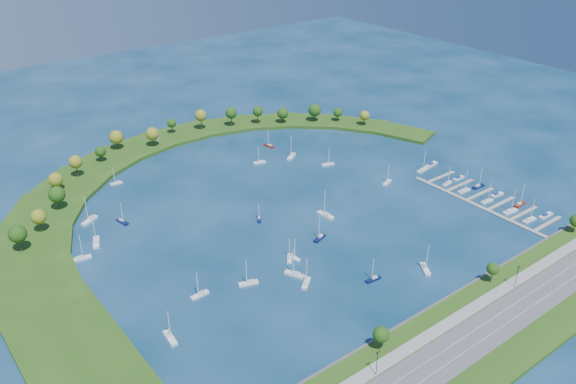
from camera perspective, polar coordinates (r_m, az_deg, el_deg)
ground at (r=308.48m, az=-0.17°, el=-1.26°), size 700.00×700.00×0.00m
south_shoreline at (r=239.33m, az=18.49°, el=-12.33°), size 420.00×43.10×11.60m
breakwater at (r=324.14m, az=-11.99°, el=-0.20°), size 286.74×247.64×2.00m
breakwater_trees at (r=364.05m, az=-10.51°, el=4.75°), size 238.31×92.49×14.10m
harbor_tower at (r=390.56m, az=-12.40°, el=5.19°), size 2.60×2.60×4.16m
dock_system at (r=328.46m, az=18.44°, el=-0.83°), size 24.28×82.00×1.60m
moored_boat_0 at (r=334.93m, az=9.52°, el=0.97°), size 7.95×4.59×11.29m
moored_boat_1 at (r=280.72m, az=-19.27°, el=-5.98°), size 8.71×3.66×12.41m
moored_boat_2 at (r=254.96m, az=8.20°, el=-8.24°), size 7.56×2.63×10.92m
moored_boat_3 at (r=228.20m, az=-11.29°, el=-13.52°), size 3.41×9.18×13.18m
moored_boat_4 at (r=265.97m, az=0.56°, el=-6.24°), size 2.56×7.14×10.28m
moored_boat_5 at (r=279.85m, az=3.07°, el=-4.38°), size 8.39×4.77×11.89m
moored_boat_6 at (r=352.64m, az=3.85°, el=2.72°), size 8.02×4.35×11.36m
moored_boat_7 at (r=303.68m, az=-15.66°, el=-2.71°), size 3.62×8.11×11.53m
moored_boat_8 at (r=343.26m, az=-16.19°, el=0.88°), size 7.07×2.90×10.08m
moored_boat_9 at (r=290.12m, az=-17.98°, el=-4.58°), size 6.27×10.19×14.51m
moored_boat_10 at (r=255.10m, az=0.67°, el=-7.87°), size 6.08×9.29×13.31m
moored_boat_11 at (r=354.98m, az=-2.75°, el=2.93°), size 7.71×4.26×10.92m
moored_boat_12 at (r=250.19m, az=1.76°, el=-8.70°), size 7.99×6.99×12.25m
moored_boat_13 at (r=250.62m, az=-3.82°, el=-8.69°), size 8.63×4.84×12.23m
moored_boat_14 at (r=295.15m, az=-2.81°, el=-2.55°), size 5.22×6.67×9.88m
moored_boat_15 at (r=265.22m, az=0.13°, el=-6.34°), size 6.00×6.91×10.56m
moored_boat_16 at (r=265.24m, az=13.06°, el=-7.15°), size 6.87×8.90×13.14m
moored_boat_17 at (r=298.48m, az=3.64°, el=-2.17°), size 3.60×9.90×14.24m
moored_boat_18 at (r=377.53m, az=-1.84°, el=4.51°), size 3.53×7.89×11.21m
moored_boat_19 at (r=362.12m, az=0.34°, el=3.50°), size 9.52×7.55×14.14m
moored_boat_20 at (r=246.42m, az=-8.48°, el=-9.70°), size 8.06×2.56×11.72m
moored_boat_21 at (r=309.33m, az=-18.54°, el=-2.55°), size 9.75×7.37×14.32m
docked_boat_0 at (r=317.18m, az=22.21°, el=-2.46°), size 8.47×2.93×12.23m
docked_boat_1 at (r=324.60m, az=23.54°, el=-2.08°), size 9.19×2.90×1.86m
docked_boat_2 at (r=321.69m, az=20.60°, el=-1.71°), size 9.17×3.73×13.10m
docked_boat_3 at (r=330.48m, az=21.42°, el=-1.07°), size 8.25×2.81×11.94m
docked_boat_4 at (r=327.98m, az=18.60°, el=-0.79°), size 7.76×3.00×11.11m
docked_boat_5 at (r=336.66m, az=19.47°, el=-0.24°), size 8.26×3.11×1.64m
docked_boat_6 at (r=335.14m, az=16.56°, el=0.16°), size 8.38×2.75×12.16m
docked_boat_7 at (r=342.22m, az=17.85°, el=0.55°), size 8.17×2.66×11.86m
docked_boat_8 at (r=340.92m, az=15.08°, el=0.85°), size 7.54×3.12×10.75m
docked_boat_9 at (r=348.93m, az=16.10°, el=1.30°), size 8.13×2.35×1.65m
docked_boat_10 at (r=353.39m, az=12.83°, el=2.12°), size 9.14×3.73×13.05m
docked_boat_11 at (r=361.69m, az=13.63°, el=2.60°), size 9.88×4.03×1.96m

